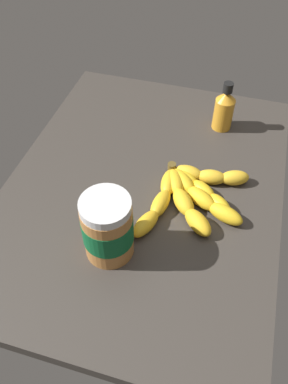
{
  "coord_description": "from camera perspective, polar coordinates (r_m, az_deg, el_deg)",
  "views": [
    {
      "loc": [
        59.96,
        17.3,
        67.98
      ],
      "look_at": [
        4.71,
        1.37,
        3.01
      ],
      "focal_mm": 36.43,
      "sensor_mm": 36.0,
      "label": 1
    }
  ],
  "objects": [
    {
      "name": "peanut_butter_jar",
      "position": [
        0.75,
        -5.35,
        -5.26
      ],
      "size": [
        10.06,
        10.06,
        14.94
      ],
      "color": "#B27238",
      "rests_on": "ground_plane"
    },
    {
      "name": "banana_bunch",
      "position": [
        0.89,
        6.91,
        -0.29
      ],
      "size": [
        25.92,
        23.43,
        3.8
      ],
      "color": "gold",
      "rests_on": "ground_plane"
    },
    {
      "name": "ground_plane",
      "position": [
        0.94,
        -0.01,
        0.33
      ],
      "size": [
        85.22,
        64.0,
        3.44
      ],
      "primitive_type": "cube",
      "color": "#38332D"
    },
    {
      "name": "honey_bottle",
      "position": [
        1.07,
        11.65,
        11.82
      ],
      "size": [
        5.2,
        5.2,
        13.69
      ],
      "color": "orange",
      "rests_on": "ground_plane"
    }
  ]
}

